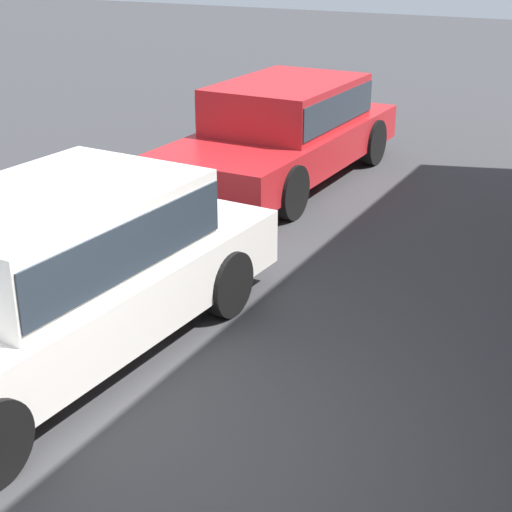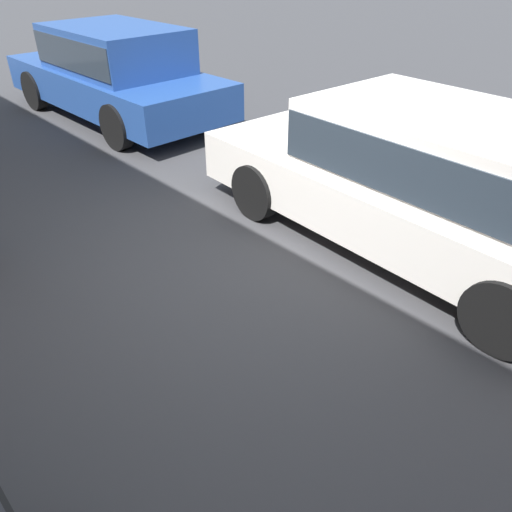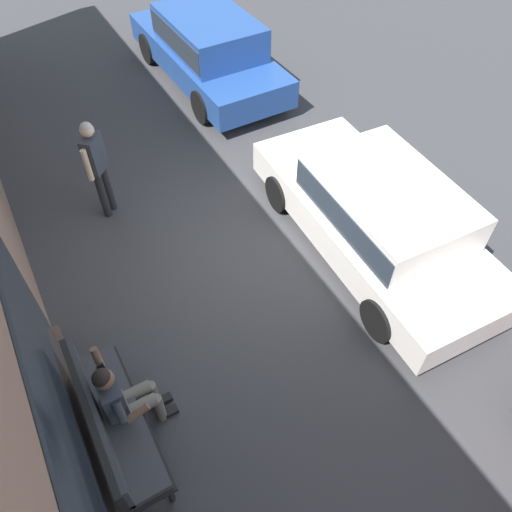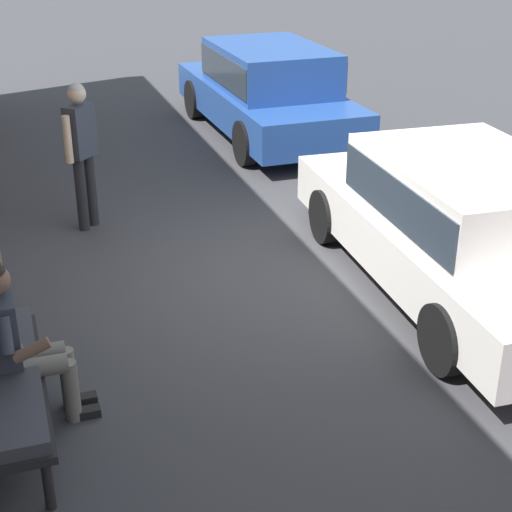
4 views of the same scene
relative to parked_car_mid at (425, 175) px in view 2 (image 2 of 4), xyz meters
name	(u,v)px [view 2 (image 2 of 4)]	position (x,y,z in m)	size (l,w,h in m)	color
ground_plane	(244,267)	(0.85, 1.55, -0.76)	(60.00, 60.00, 0.00)	#38383A
parked_car_mid	(425,175)	(0.00, 0.00, 0.00)	(4.58, 2.04, 1.38)	white
parked_car_far	(115,69)	(5.78, -0.03, 0.05)	(4.57, 1.91, 1.47)	#23478E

